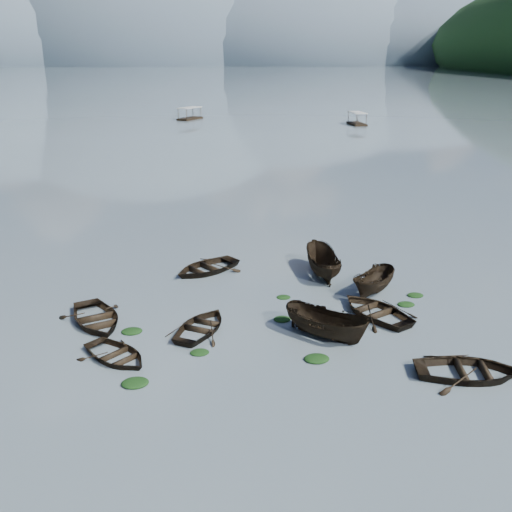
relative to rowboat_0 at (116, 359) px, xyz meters
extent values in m
plane|color=slate|center=(7.71, -3.74, 0.00)|extent=(2400.00, 2400.00, 0.00)
ellipsoid|color=#475666|center=(-252.29, 896.26, 0.00)|extent=(520.00, 520.00, 280.00)
ellipsoid|color=#475666|center=(-52.29, 896.26, 0.00)|extent=(520.00, 520.00, 340.00)
ellipsoid|color=#475666|center=(147.71, 896.26, 0.00)|extent=(520.00, 520.00, 260.00)
ellipsoid|color=#475666|center=(327.71, 896.26, 0.00)|extent=(520.00, 520.00, 220.00)
imported|color=black|center=(0.00, 0.00, 0.00)|extent=(4.70, 4.78, 0.81)
imported|color=black|center=(4.16, 2.52, 0.00)|extent=(4.63, 5.08, 0.86)
imported|color=black|center=(10.48, 0.99, 0.00)|extent=(4.72, 4.56, 1.84)
imported|color=black|center=(13.87, 3.24, 0.00)|extent=(5.15, 5.73, 0.98)
imported|color=black|center=(16.03, -3.46, 0.00)|extent=(5.36, 4.25, 1.00)
imported|color=black|center=(14.72, 6.34, 0.00)|extent=(4.14, 4.24, 1.66)
imported|color=black|center=(-1.52, 4.05, 0.00)|extent=(5.00, 5.74, 0.99)
imported|color=black|center=(4.70, 11.19, 0.00)|extent=(5.85, 5.54, 0.99)
imported|color=black|center=(12.26, 9.62, 0.00)|extent=(1.91, 5.03, 1.94)
ellipsoid|color=black|center=(1.08, -2.37, 0.00)|extent=(1.22, 0.99, 0.27)
ellipsoid|color=black|center=(3.98, 0.08, 0.00)|extent=(0.94, 0.75, 0.21)
ellipsoid|color=black|center=(9.52, -1.22, 0.00)|extent=(1.22, 0.97, 0.26)
ellipsoid|color=black|center=(8.58, 3.27, 0.00)|extent=(0.95, 0.80, 0.21)
ellipsoid|color=black|center=(16.05, 4.36, 0.00)|extent=(1.02, 0.81, 0.21)
ellipsoid|color=black|center=(0.50, 2.73, 0.00)|extent=(1.10, 0.89, 0.23)
ellipsoid|color=black|center=(9.14, 6.23, 0.00)|extent=(0.85, 0.71, 0.18)
ellipsoid|color=black|center=(17.09, 5.58, 0.00)|extent=(0.98, 0.78, 0.21)
camera|label=1|loc=(3.86, -24.68, 13.80)|focal=40.00mm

